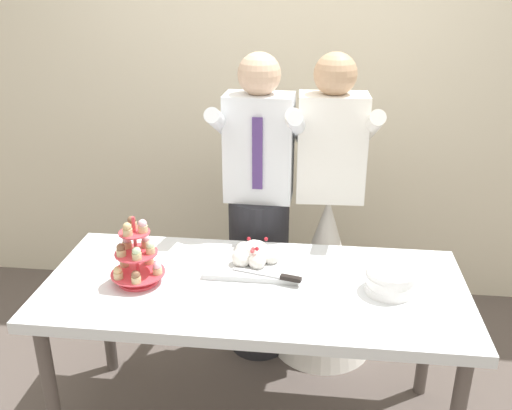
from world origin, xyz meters
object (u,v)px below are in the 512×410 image
object	(u,v)px
main_cake_tray	(254,258)
person_groom	(259,228)
cupcake_stand	(137,258)
dessert_table	(254,298)
plate_stack	(390,281)
person_bride	(326,255)

from	to	relation	value
main_cake_tray	person_groom	distance (m)	0.47
cupcake_stand	main_cake_tray	distance (m)	0.52
dessert_table	main_cake_tray	world-z (taller)	main_cake_tray
dessert_table	person_groom	xyz separation A→B (m)	(-0.05, 0.62, 0.05)
cupcake_stand	plate_stack	size ratio (longest dim) A/B	1.44
dessert_table	main_cake_tray	distance (m)	0.19
cupcake_stand	person_groom	bearing A→B (deg)	56.25
main_cake_tray	person_bride	world-z (taller)	person_bride
main_cake_tray	cupcake_stand	bearing A→B (deg)	-156.89
cupcake_stand	main_cake_tray	size ratio (longest dim) A/B	0.71
main_cake_tray	plate_stack	size ratio (longest dim) A/B	2.05
dessert_table	cupcake_stand	size ratio (longest dim) A/B	5.90
main_cake_tray	person_bride	bearing A→B (deg)	56.63
dessert_table	cupcake_stand	bearing A→B (deg)	-174.61
dessert_table	person_groom	distance (m)	0.62
dessert_table	person_bride	distance (m)	0.74
dessert_table	plate_stack	bearing A→B (deg)	0.05
plate_stack	person_bride	distance (m)	0.75
dessert_table	main_cake_tray	size ratio (longest dim) A/B	4.16
person_groom	dessert_table	bearing A→B (deg)	-85.53
dessert_table	person_bride	xyz separation A→B (m)	(0.31, 0.66, -0.12)
dessert_table	cupcake_stand	distance (m)	0.53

